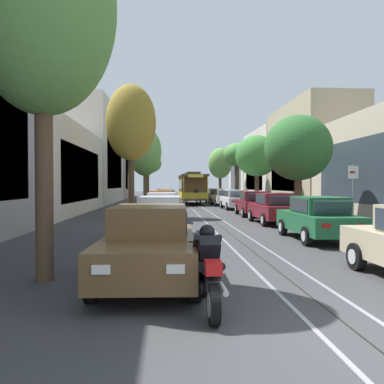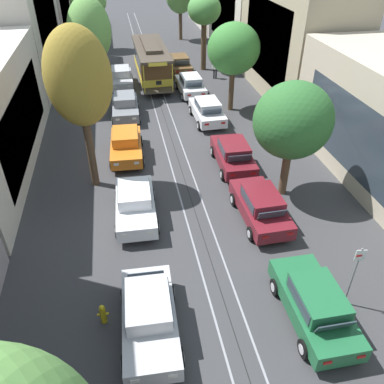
{
  "view_description": "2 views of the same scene",
  "coord_description": "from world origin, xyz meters",
  "px_view_note": "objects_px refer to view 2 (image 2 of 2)",
  "views": [
    {
      "loc": [
        -2.58,
        -4.59,
        2.02
      ],
      "look_at": [
        -0.25,
        31.52,
        1.31
      ],
      "focal_mm": 35.99,
      "sensor_mm": 36.0,
      "label": 1
    },
    {
      "loc": [
        -3.03,
        1.05,
        11.82
      ],
      "look_at": [
        0.0,
        16.8,
        0.65
      ],
      "focal_mm": 36.57,
      "sensor_mm": 36.0,
      "label": 2
    }
  ],
  "objects_px": {
    "street_tree_kerb_right_second": "(293,121)",
    "street_tree_kerb_right_fourth": "(204,11)",
    "parked_car_silver_sixth_left": "(121,77)",
    "street_tree_kerb_left_second": "(79,79)",
    "parked_car_brown_far_right": "(179,64)",
    "cable_car_trolley": "(151,61)",
    "parked_car_maroon_fourth_right": "(233,154)",
    "pedestrian_on_left_pavement": "(215,68)",
    "parked_car_silver_second_left": "(149,316)",
    "parked_car_white_sixth_right": "(190,85)",
    "street_sign_post": "(355,271)",
    "parked_car_maroon_mid_right": "(261,206)",
    "parked_car_white_mid_left": "(135,203)",
    "parked_car_grey_fifth_left": "(125,106)",
    "street_tree_kerb_left_mid": "(90,30)",
    "parked_car_green_second_right": "(315,304)",
    "parked_car_white_fifth_right": "(207,111)",
    "parked_car_orange_fourth_left": "(126,144)",
    "street_tree_kerb_left_fourth": "(88,3)",
    "fire_hydrant": "(103,314)",
    "street_tree_kerb_right_mid": "(234,49)"
  },
  "relations": [
    {
      "from": "parked_car_maroon_mid_right",
      "to": "parked_car_white_mid_left",
      "type": "bearing_deg",
      "value": 167.34
    },
    {
      "from": "street_tree_kerb_left_second",
      "to": "parked_car_white_sixth_right",
      "type": "bearing_deg",
      "value": 58.18
    },
    {
      "from": "parked_car_maroon_fourth_right",
      "to": "pedestrian_on_left_pavement",
      "type": "height_order",
      "value": "pedestrian_on_left_pavement"
    },
    {
      "from": "parked_car_silver_second_left",
      "to": "parked_car_grey_fifth_left",
      "type": "bearing_deg",
      "value": 89.6
    },
    {
      "from": "parked_car_white_mid_left",
      "to": "street_tree_kerb_left_mid",
      "type": "relative_size",
      "value": 0.59
    },
    {
      "from": "street_tree_kerb_left_fourth",
      "to": "street_tree_kerb_right_mid",
      "type": "bearing_deg",
      "value": -61.49
    },
    {
      "from": "parked_car_orange_fourth_left",
      "to": "parked_car_grey_fifth_left",
      "type": "relative_size",
      "value": 1.01
    },
    {
      "from": "parked_car_green_second_right",
      "to": "parked_car_maroon_mid_right",
      "type": "bearing_deg",
      "value": 89.66
    },
    {
      "from": "cable_car_trolley",
      "to": "street_tree_kerb_left_fourth",
      "type": "bearing_deg",
      "value": 114.79
    },
    {
      "from": "parked_car_white_fifth_right",
      "to": "street_tree_kerb_right_mid",
      "type": "distance_m",
      "value": 4.59
    },
    {
      "from": "street_tree_kerb_right_second",
      "to": "street_tree_kerb_left_fourth",
      "type": "bearing_deg",
      "value": 108.39
    },
    {
      "from": "street_tree_kerb_left_second",
      "to": "street_sign_post",
      "type": "relative_size",
      "value": 2.96
    },
    {
      "from": "parked_car_orange_fourth_left",
      "to": "street_tree_kerb_right_fourth",
      "type": "xyz_separation_m",
      "value": [
        8.14,
        15.66,
        4.41
      ]
    },
    {
      "from": "parked_car_brown_far_right",
      "to": "cable_car_trolley",
      "type": "distance_m",
      "value": 3.34
    },
    {
      "from": "parked_car_white_sixth_right",
      "to": "pedestrian_on_left_pavement",
      "type": "height_order",
      "value": "pedestrian_on_left_pavement"
    },
    {
      "from": "parked_car_grey_fifth_left",
      "to": "parked_car_white_fifth_right",
      "type": "relative_size",
      "value": 1.0
    },
    {
      "from": "street_tree_kerb_right_mid",
      "to": "street_tree_kerb_left_mid",
      "type": "bearing_deg",
      "value": 155.79
    },
    {
      "from": "street_tree_kerb_right_fourth",
      "to": "cable_car_trolley",
      "type": "height_order",
      "value": "street_tree_kerb_right_fourth"
    },
    {
      "from": "street_tree_kerb_left_mid",
      "to": "street_sign_post",
      "type": "distance_m",
      "value": 24.95
    },
    {
      "from": "parked_car_orange_fourth_left",
      "to": "parked_car_grey_fifth_left",
      "type": "xyz_separation_m",
      "value": [
        0.25,
        5.99,
        0.0
      ]
    },
    {
      "from": "parked_car_silver_second_left",
      "to": "cable_car_trolley",
      "type": "distance_m",
      "value": 26.27
    },
    {
      "from": "parked_car_white_mid_left",
      "to": "parked_car_silver_sixth_left",
      "type": "relative_size",
      "value": 1.01
    },
    {
      "from": "street_tree_kerb_right_fourth",
      "to": "street_sign_post",
      "type": "distance_m",
      "value": 28.67
    },
    {
      "from": "parked_car_grey_fifth_left",
      "to": "street_tree_kerb_left_mid",
      "type": "bearing_deg",
      "value": 115.33
    },
    {
      "from": "parked_car_white_fifth_right",
      "to": "parked_car_white_sixth_right",
      "type": "relative_size",
      "value": 1.0
    },
    {
      "from": "pedestrian_on_left_pavement",
      "to": "street_sign_post",
      "type": "distance_m",
      "value": 25.73
    },
    {
      "from": "parked_car_silver_second_left",
      "to": "parked_car_white_fifth_right",
      "type": "height_order",
      "value": "same"
    },
    {
      "from": "parked_car_silver_second_left",
      "to": "parked_car_white_fifth_right",
      "type": "relative_size",
      "value": 1.0
    },
    {
      "from": "parked_car_white_sixth_right",
      "to": "street_tree_kerb_right_second",
      "type": "height_order",
      "value": "street_tree_kerb_right_second"
    },
    {
      "from": "street_tree_kerb_left_fourth",
      "to": "cable_car_trolley",
      "type": "distance_m",
      "value": 12.8
    },
    {
      "from": "parked_car_maroon_mid_right",
      "to": "parked_car_white_fifth_right",
      "type": "height_order",
      "value": "same"
    },
    {
      "from": "parked_car_white_sixth_right",
      "to": "parked_car_white_fifth_right",
      "type": "bearing_deg",
      "value": -87.92
    },
    {
      "from": "parked_car_brown_far_right",
      "to": "street_tree_kerb_right_mid",
      "type": "bearing_deg",
      "value": -75.92
    },
    {
      "from": "street_sign_post",
      "to": "fire_hydrant",
      "type": "bearing_deg",
      "value": 174.32
    },
    {
      "from": "street_tree_kerb_left_fourth",
      "to": "street_tree_kerb_right_mid",
      "type": "distance_m",
      "value": 21.63
    },
    {
      "from": "parked_car_silver_sixth_left",
      "to": "street_tree_kerb_left_second",
      "type": "height_order",
      "value": "street_tree_kerb_left_second"
    },
    {
      "from": "street_tree_kerb_left_fourth",
      "to": "fire_hydrant",
      "type": "xyz_separation_m",
      "value": [
        0.76,
        -36.68,
        -4.34
      ]
    },
    {
      "from": "parked_car_grey_fifth_left",
      "to": "parked_car_brown_far_right",
      "type": "distance_m",
      "value": 10.69
    },
    {
      "from": "street_tree_kerb_left_fourth",
      "to": "fire_hydrant",
      "type": "bearing_deg",
      "value": -88.81
    },
    {
      "from": "parked_car_grey_fifth_left",
      "to": "parked_car_green_second_right",
      "type": "height_order",
      "value": "same"
    },
    {
      "from": "street_tree_kerb_right_second",
      "to": "street_tree_kerb_right_fourth",
      "type": "distance_m",
      "value": 21.13
    },
    {
      "from": "parked_car_white_mid_left",
      "to": "parked_car_white_sixth_right",
      "type": "relative_size",
      "value": 1.0
    },
    {
      "from": "parked_car_maroon_mid_right",
      "to": "street_tree_kerb_left_second",
      "type": "bearing_deg",
      "value": 149.17
    },
    {
      "from": "parked_car_silver_sixth_left",
      "to": "street_tree_kerb_left_fourth",
      "type": "height_order",
      "value": "street_tree_kerb_left_fourth"
    },
    {
      "from": "street_tree_kerb_left_fourth",
      "to": "street_sign_post",
      "type": "xyz_separation_m",
      "value": [
        9.62,
        -37.56,
        -3.04
      ]
    },
    {
      "from": "parked_car_green_second_right",
      "to": "parked_car_white_fifth_right",
      "type": "distance_m",
      "value": 17.23
    },
    {
      "from": "parked_car_silver_sixth_left",
      "to": "street_tree_kerb_right_fourth",
      "type": "height_order",
      "value": "street_tree_kerb_right_fourth"
    },
    {
      "from": "parked_car_white_sixth_right",
      "to": "street_tree_kerb_left_mid",
      "type": "xyz_separation_m",
      "value": [
        -7.44,
        0.76,
        4.35
      ]
    },
    {
      "from": "parked_car_green_second_right",
      "to": "parked_car_white_sixth_right",
      "type": "distance_m",
      "value": 22.62
    },
    {
      "from": "parked_car_silver_second_left",
      "to": "parked_car_white_sixth_right",
      "type": "bearing_deg",
      "value": 75.77
    }
  ]
}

